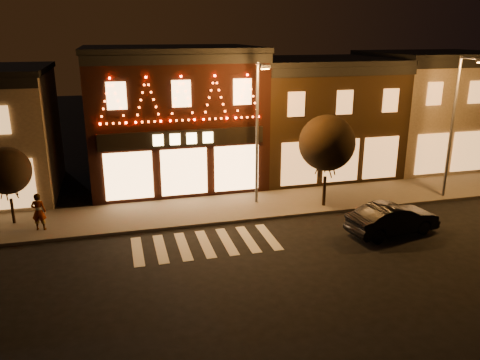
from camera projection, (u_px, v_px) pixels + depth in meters
name	position (u px, v px, depth m)	size (l,w,h in m)	color
ground	(226.00, 288.00, 17.96)	(120.00, 120.00, 0.00)	black
sidewalk_far	(228.00, 208.00, 25.81)	(44.00, 4.00, 0.15)	#47423D
building_pulp	(173.00, 116.00, 29.62)	(10.20, 8.34, 8.30)	black
building_right_a	(315.00, 116.00, 32.09)	(9.20, 8.28, 7.50)	#352312
building_right_b	(433.00, 108.00, 34.26)	(9.20, 8.28, 7.80)	brown
streetlamp_mid	(258.00, 123.00, 25.01)	(0.49, 1.72, 7.53)	#59595E
streetlamp_right	(456.00, 117.00, 25.97)	(0.49, 1.77, 7.77)	#59595E
tree_left	(7.00, 171.00, 22.86)	(2.27, 2.27, 3.80)	black
tree_right	(327.00, 143.00, 25.02)	(2.94, 2.94, 4.91)	black
dark_sedan	(393.00, 219.00, 22.55)	(1.55, 4.45, 1.47)	black
pedestrian	(39.00, 212.00, 22.56)	(0.66, 0.43, 1.81)	gray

